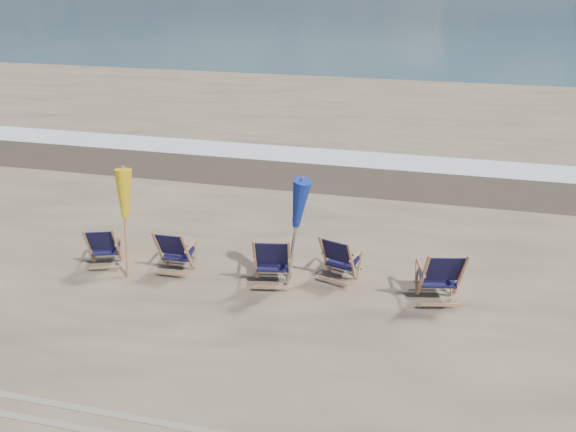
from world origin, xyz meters
name	(u,v)px	position (x,y,z in m)	size (l,w,h in m)	color
surf_foam	(335,157)	(0.00, 8.30, 0.00)	(200.00, 1.40, 0.01)	silver
wet_sand_strip	(327,175)	(0.00, 6.80, 0.00)	(200.00, 2.60, 0.00)	#42362A
beach_chair_0	(117,247)	(-2.96, 1.17, 0.45)	(0.57, 0.64, 0.89)	#131133
beach_chair_1	(187,254)	(-1.60, 1.16, 0.47)	(0.60, 0.68, 0.94)	#131133
beach_chair_2	(289,263)	(0.26, 1.16, 0.52)	(0.67, 0.75, 1.05)	#131133
beach_chair_3	(351,263)	(1.28, 1.48, 0.47)	(0.60, 0.68, 0.94)	#131133
beach_chair_4	(461,278)	(3.07, 1.27, 0.54)	(0.69, 0.77, 1.07)	#131133
umbrella_yellow	(122,201)	(-2.66, 1.04, 1.44)	(0.30, 0.30, 1.95)	#AD794D
umbrella_blue	(294,207)	(0.33, 1.17, 1.56)	(0.30, 0.30, 2.08)	#A5A5AD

